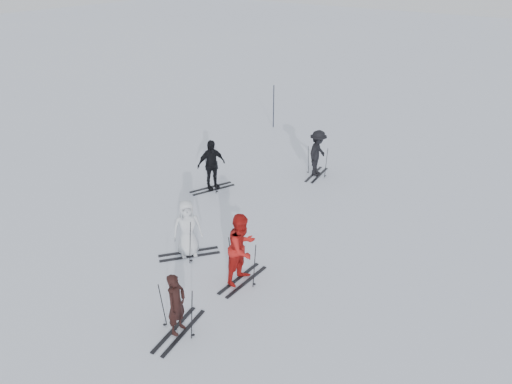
# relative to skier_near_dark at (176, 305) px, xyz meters

# --- Properties ---
(ground) EXTENTS (120.00, 120.00, 0.00)m
(ground) POSITION_rel_skier_near_dark_xyz_m (-1.66, 4.20, -0.76)
(ground) COLOR silver
(ground) RESTS_ON ground
(skier_near_dark) EXTENTS (0.46, 0.61, 1.51)m
(skier_near_dark) POSITION_rel_skier_near_dark_xyz_m (0.00, 0.00, 0.00)
(skier_near_dark) COLOR black
(skier_near_dark) RESTS_ON ground
(skier_red) EXTENTS (0.73, 0.94, 1.93)m
(skier_red) POSITION_rel_skier_near_dark_xyz_m (-0.02, 2.39, 0.21)
(skier_red) COLOR #B01713
(skier_red) RESTS_ON ground
(skier_grey) EXTENTS (0.92, 0.98, 1.68)m
(skier_grey) POSITION_rel_skier_near_dark_xyz_m (-2.00, 2.46, 0.08)
(skier_grey) COLOR silver
(skier_grey) RESTS_ON ground
(skier_uphill_left) EXTENTS (0.81, 1.16, 1.83)m
(skier_uphill_left) POSITION_rel_skier_near_dark_xyz_m (-4.30, 6.11, 0.16)
(skier_uphill_left) COLOR black
(skier_uphill_left) RESTS_ON ground
(skier_uphill_far) EXTENTS (0.82, 1.22, 1.76)m
(skier_uphill_far) POSITION_rel_skier_near_dark_xyz_m (-1.88, 9.41, 0.13)
(skier_uphill_far) COLOR black
(skier_uphill_far) RESTS_ON ground
(skis_near_dark) EXTENTS (1.88, 1.23, 1.27)m
(skis_near_dark) POSITION_rel_skier_near_dark_xyz_m (0.00, 0.00, -0.12)
(skis_near_dark) COLOR black
(skis_near_dark) RESTS_ON ground
(skis_red) EXTENTS (1.73, 0.92, 1.26)m
(skis_red) POSITION_rel_skier_near_dark_xyz_m (-0.02, 2.39, -0.13)
(skis_red) COLOR black
(skis_red) RESTS_ON ground
(skis_grey) EXTENTS (1.97, 1.82, 1.29)m
(skis_grey) POSITION_rel_skier_near_dark_xyz_m (-2.00, 2.46, -0.11)
(skis_grey) COLOR black
(skis_grey) RESTS_ON ground
(skis_uphill_left) EXTENTS (1.93, 1.48, 1.25)m
(skis_uphill_left) POSITION_rel_skier_near_dark_xyz_m (-4.30, 6.11, -0.13)
(skis_uphill_left) COLOR black
(skis_uphill_left) RESTS_ON ground
(skis_uphill_far) EXTENTS (1.73, 1.09, 1.18)m
(skis_uphill_far) POSITION_rel_skier_near_dark_xyz_m (-1.88, 9.41, -0.16)
(skis_uphill_far) COLOR black
(skis_uphill_far) RESTS_ON ground
(piste_marker) EXTENTS (0.05, 0.05, 2.05)m
(piste_marker) POSITION_rel_skier_near_dark_xyz_m (-6.46, 13.12, 0.27)
(piste_marker) COLOR black
(piste_marker) RESTS_ON ground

